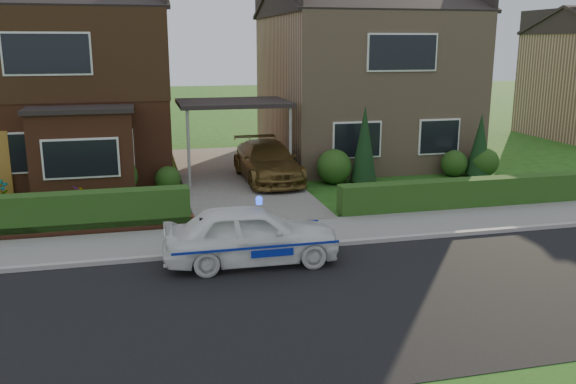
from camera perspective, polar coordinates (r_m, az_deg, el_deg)
name	(u,v)px	position (r m, az deg, el deg)	size (l,w,h in m)	color
ground	(326,302)	(11.59, 3.58, -10.28)	(120.00, 120.00, 0.00)	#1C4612
road	(326,302)	(11.59, 3.58, -10.28)	(60.00, 6.00, 0.02)	black
kerb	(287,248)	(14.31, -0.06, -5.23)	(60.00, 0.16, 0.12)	#9E9993
sidewalk	(277,235)	(15.28, -1.00, -4.02)	(60.00, 2.00, 0.10)	slate
driveway	(235,177)	(21.84, -5.01, 1.40)	(3.80, 12.00, 0.12)	#666059
house_left	(64,69)	(24.15, -20.26, 10.79)	(7.50, 9.53, 7.25)	brown
house_right	(361,69)	(25.74, 6.86, 11.33)	(7.50, 8.06, 7.25)	tan
carport_link	(233,104)	(21.39, -5.14, 8.18)	(3.80, 3.00, 2.77)	black
dwarf_wall	(37,232)	(16.25, -22.41, -3.51)	(7.70, 0.25, 0.36)	brown
hedge_left	(39,238)	(16.45, -22.27, -3.96)	(7.50, 0.55, 0.90)	#163B13
hedge_right	(461,209)	(18.49, 15.92, -1.56)	(7.50, 0.55, 0.80)	#163B13
shrub_left_mid	(116,176)	(19.83, -15.77, 1.44)	(1.32, 1.32, 1.32)	#163B13
shrub_left_near	(168,179)	(20.17, -11.17, 1.20)	(0.84, 0.84, 0.84)	#163B13
shrub_right_near	(334,167)	(20.93, 4.34, 2.38)	(1.20, 1.20, 1.20)	#163B13
shrub_right_mid	(454,163)	(22.87, 15.29, 2.60)	(0.96, 0.96, 0.96)	#163B13
shrub_right_far	(484,162)	(23.10, 17.83, 2.69)	(1.08, 1.08, 1.08)	#163B13
conifer_a	(364,146)	(20.95, 7.15, 4.27)	(0.90, 0.90, 2.60)	black
conifer_b	(480,147)	(22.91, 17.51, 4.04)	(0.90, 0.90, 2.20)	black
police_car	(251,235)	(13.32, -3.48, -4.03)	(3.51, 3.86, 1.47)	white
driveway_car	(267,161)	(20.93, -1.93, 2.89)	(1.82, 4.48, 1.30)	brown
potted_plant_a	(2,193)	(20.00, -25.20, -0.10)	(0.40, 0.27, 0.76)	gray
potted_plant_c	(80,201)	(17.96, -18.85, -0.82)	(0.47, 0.47, 0.84)	gray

